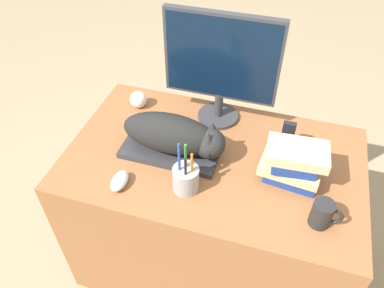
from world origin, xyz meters
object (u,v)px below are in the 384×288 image
at_px(keyboard, 171,151).
at_px(book_stack, 293,163).
at_px(coffee_mug, 323,214).
at_px(pen_cup, 186,178).
at_px(baseball, 138,99).
at_px(cat, 176,135).
at_px(monitor, 221,63).
at_px(computer_mouse, 120,181).
at_px(phone, 287,136).

bearing_deg(keyboard, book_stack, 0.15).
height_order(coffee_mug, book_stack, book_stack).
height_order(coffee_mug, pen_cup, pen_cup).
relative_size(baseball, book_stack, 0.32).
distance_m(keyboard, book_stack, 0.48).
xyz_separation_m(pen_cup, baseball, (-0.35, 0.40, -0.02)).
bearing_deg(baseball, coffee_mug, -26.47).
relative_size(keyboard, book_stack, 1.64).
bearing_deg(cat, keyboard, 180.00).
relative_size(monitor, computer_mouse, 4.80).
distance_m(coffee_mug, phone, 0.37).
relative_size(cat, book_stack, 1.73).
relative_size(computer_mouse, pen_cup, 0.45).
relative_size(coffee_mug, phone, 0.81).
bearing_deg(book_stack, computer_mouse, -160.14).
relative_size(monitor, coffee_mug, 4.60).
bearing_deg(keyboard, baseball, 134.48).
height_order(cat, computer_mouse, cat).
xyz_separation_m(monitor, baseball, (-0.37, -0.03, -0.24)).
xyz_separation_m(coffee_mug, baseball, (-0.83, 0.41, -0.01)).
height_order(keyboard, cat, cat).
distance_m(monitor, pen_cup, 0.48).
relative_size(pen_cup, baseball, 2.90).
bearing_deg(cat, baseball, 137.56).
bearing_deg(computer_mouse, coffee_mug, 3.56).
height_order(monitor, phone, monitor).
relative_size(cat, pen_cup, 1.84).
bearing_deg(phone, keyboard, -159.20).
bearing_deg(phone, baseball, 173.26).
bearing_deg(coffee_mug, keyboard, 164.04).
bearing_deg(pen_cup, baseball, 131.56).
bearing_deg(book_stack, baseball, 161.12).
xyz_separation_m(coffee_mug, book_stack, (-0.12, 0.17, 0.03)).
distance_m(computer_mouse, book_stack, 0.63).
bearing_deg(monitor, keyboard, -115.09).
distance_m(computer_mouse, pen_cup, 0.24).
relative_size(keyboard, coffee_mug, 3.69).
relative_size(cat, coffee_mug, 3.89).
xyz_separation_m(baseball, phone, (0.67, -0.08, 0.03)).
xyz_separation_m(coffee_mug, phone, (-0.16, 0.33, 0.01)).
height_order(keyboard, baseball, baseball).
relative_size(cat, phone, 3.13).
height_order(pen_cup, baseball, pen_cup).
xyz_separation_m(keyboard, book_stack, (0.47, 0.00, 0.07)).
bearing_deg(keyboard, cat, 0.00).
xyz_separation_m(pen_cup, book_stack, (0.36, 0.16, 0.03)).
relative_size(monitor, phone, 3.71).
distance_m(keyboard, computer_mouse, 0.25).
distance_m(monitor, phone, 0.39).
relative_size(baseball, phone, 0.59).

